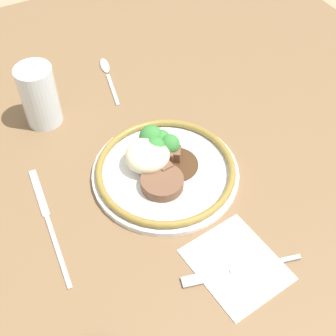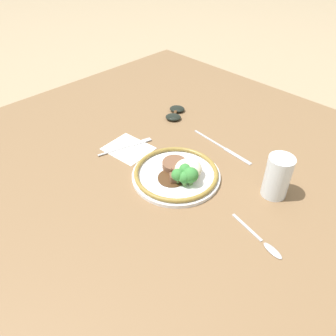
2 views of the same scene
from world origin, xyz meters
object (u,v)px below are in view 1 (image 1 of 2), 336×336
(juice_glass, at_px, (40,99))
(fork, at_px, (231,271))
(plate, at_px, (162,166))
(spoon, at_px, (107,71))
(knife, at_px, (48,219))

(juice_glass, bearing_deg, fork, -163.17)
(plate, xyz_separation_m, spoon, (0.29, -0.03, -0.02))
(fork, height_order, knife, fork)
(juice_glass, height_order, knife, juice_glass)
(plate, height_order, spoon, plate)
(knife, xyz_separation_m, spoon, (0.29, -0.23, 0.00))
(fork, height_order, spoon, same)
(fork, bearing_deg, juice_glass, -58.05)
(plate, distance_m, spoon, 0.30)
(plate, bearing_deg, knife, 89.86)
(plate, height_order, juice_glass, juice_glass)
(plate, bearing_deg, juice_glass, 30.93)
(juice_glass, xyz_separation_m, knife, (-0.22, 0.07, -0.05))
(fork, bearing_deg, knife, -31.49)
(plate, bearing_deg, fork, 179.77)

